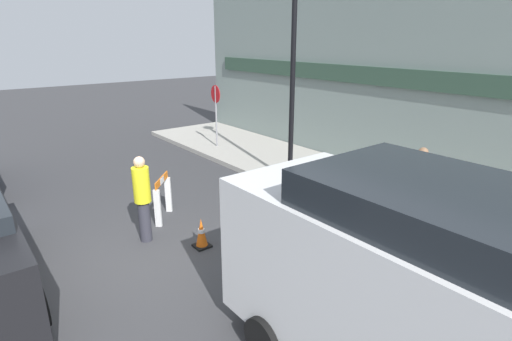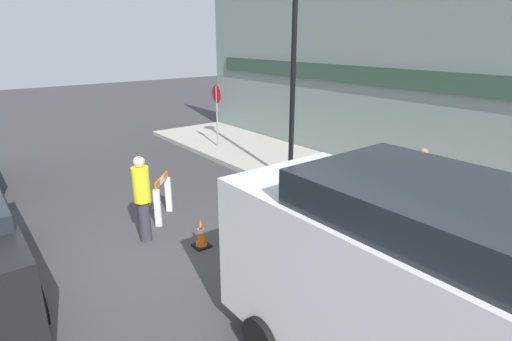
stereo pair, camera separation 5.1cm
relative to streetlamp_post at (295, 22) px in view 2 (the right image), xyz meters
The scene contains 13 objects.
ground_plane 6.58m from the streetlamp_post, 77.48° to the right, with size 60.00×60.00×0.00m, color #38383A.
sidewalk_slab 4.40m from the streetlamp_post, 46.13° to the left, with size 18.00×3.21×0.15m.
storefront_facade 3.35m from the streetlamp_post, 68.70° to the left, with size 18.00×0.22×5.50m.
streetlamp_post is the anchor object (origin of this frame).
stop_sign 4.99m from the streetlamp_post, behind, with size 0.60×0.06×2.14m.
barricade_0 5.15m from the streetlamp_post, 92.84° to the right, with size 0.71×0.67×0.98m.
barricade_1 3.95m from the streetlamp_post, 28.14° to the right, with size 0.83×0.34×1.05m.
traffic_cone_0 5.51m from the streetlamp_post, 68.38° to the right, with size 0.30×0.30×0.59m.
traffic_cone_1 3.94m from the streetlamp_post, 106.84° to the right, with size 0.30×0.30×0.59m.
traffic_cone_2 4.93m from the streetlamp_post, 30.13° to the right, with size 0.30×0.30×0.61m.
person_worker 5.45m from the streetlamp_post, 83.22° to the right, with size 0.36×0.36×1.73m.
person_pedestrian 4.74m from the streetlamp_post, ahead, with size 0.39×0.39×1.62m.
work_van 7.39m from the streetlamp_post, 30.88° to the right, with size 4.83×2.11×2.55m.
Camera 2 is at (6.38, -2.03, 3.84)m, focal length 28.00 mm.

